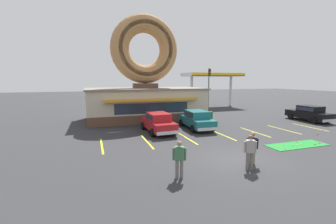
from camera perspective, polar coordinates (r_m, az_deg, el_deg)
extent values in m
plane|color=#2D2D30|center=(12.78, 17.21, -11.51)|extent=(160.00, 160.00, 0.00)
cube|color=brown|center=(24.59, -5.70, -0.72)|extent=(12.00, 6.00, 0.90)
cube|color=beige|center=(24.40, -5.76, 3.00)|extent=(12.00, 6.00, 2.30)
cube|color=slate|center=(24.32, -5.80, 5.88)|extent=(12.30, 6.30, 0.16)
cube|color=orange|center=(21.18, -3.76, 3.06)|extent=(9.00, 0.60, 0.20)
cube|color=#232D3D|center=(21.54, -3.94, 1.00)|extent=(7.20, 0.03, 1.00)
cube|color=brown|center=(24.31, -5.81, 6.66)|extent=(2.40, 1.80, 0.50)
torus|color=#B27F4C|center=(24.51, -5.94, 15.58)|extent=(7.10, 1.90, 7.10)
torus|color=#936038|center=(24.10, -5.71, 15.71)|extent=(6.25, 1.05, 6.24)
cube|color=#1E842D|center=(16.99, 29.94, -7.30)|extent=(4.18, 1.39, 0.03)
torus|color=#D17F47|center=(17.70, 29.88, -6.59)|extent=(0.13, 0.13, 0.04)
torus|color=#D8667F|center=(15.64, 27.61, -8.28)|extent=(0.13, 0.13, 0.04)
torus|color=#D17F47|center=(16.54, 29.06, -7.51)|extent=(0.13, 0.13, 0.04)
torus|color=brown|center=(17.67, 33.31, -6.88)|extent=(0.13, 0.13, 0.04)
torus|color=#E5C666|center=(15.95, 26.09, -7.87)|extent=(0.13, 0.13, 0.04)
torus|color=#E5C666|center=(16.83, 29.97, -7.32)|extent=(0.13, 0.13, 0.04)
torus|color=#D8667F|center=(18.28, 34.18, -6.48)|extent=(0.13, 0.13, 0.04)
torus|color=#E5C666|center=(17.17, 30.82, -7.09)|extent=(0.13, 0.13, 0.04)
sphere|color=white|center=(16.20, 27.47, -7.70)|extent=(0.04, 0.04, 0.04)
cylinder|color=silver|center=(18.39, 33.54, -5.52)|extent=(0.01, 0.01, 0.55)
cube|color=red|center=(18.39, 33.71, -4.82)|extent=(0.12, 0.01, 0.08)
cube|color=black|center=(27.42, 32.08, -0.57)|extent=(1.84, 4.43, 0.68)
cube|color=black|center=(27.25, 32.42, 0.72)|extent=(1.60, 2.13, 0.60)
cube|color=#232D3D|center=(27.24, 32.42, 0.76)|extent=(1.62, 2.04, 0.36)
cube|color=silver|center=(28.92, 28.70, -0.42)|extent=(1.67, 0.13, 0.24)
cube|color=silver|center=(26.09, 35.76, -1.78)|extent=(1.67, 0.13, 0.24)
cylinder|color=black|center=(27.71, 28.71, -0.96)|extent=(0.23, 0.64, 0.64)
cylinder|color=black|center=(29.00, 31.12, -0.77)|extent=(0.23, 0.64, 0.64)
cylinder|color=black|center=(25.93, 33.05, -1.84)|extent=(0.23, 0.64, 0.64)
cylinder|color=black|center=(27.31, 35.39, -1.59)|extent=(0.23, 0.64, 0.64)
cube|color=#196066|center=(19.72, 7.16, -2.32)|extent=(1.93, 4.47, 0.68)
cube|color=#196066|center=(19.48, 7.37, -0.55)|extent=(1.64, 2.16, 0.60)
cube|color=#232D3D|center=(19.48, 7.37, -0.49)|extent=(1.66, 2.08, 0.36)
cube|color=silver|center=(21.79, 4.81, -1.93)|extent=(1.67, 0.17, 0.24)
cube|color=silver|center=(17.79, 10.02, -4.32)|extent=(1.67, 0.17, 0.24)
cylinder|color=black|center=(20.71, 3.40, -2.73)|extent=(0.25, 0.65, 0.64)
cylinder|color=black|center=(21.36, 7.85, -2.46)|extent=(0.25, 0.65, 0.64)
cylinder|color=black|center=(18.22, 6.31, -4.27)|extent=(0.25, 0.65, 0.64)
cylinder|color=black|center=(18.95, 11.24, -3.89)|extent=(0.25, 0.65, 0.64)
cube|color=maroon|center=(18.28, -2.61, -3.09)|extent=(1.95, 4.47, 0.68)
cube|color=maroon|center=(18.02, -2.47, -1.19)|extent=(1.65, 2.17, 0.60)
cube|color=#232D3D|center=(18.02, -2.48, -1.12)|extent=(1.67, 2.08, 0.36)
cube|color=silver|center=(20.41, -4.61, -2.61)|extent=(1.67, 0.17, 0.24)
cube|color=silver|center=(16.28, -0.09, -5.35)|extent=(1.67, 0.17, 0.24)
cylinder|color=black|center=(19.38, -6.37, -3.52)|extent=(0.25, 0.65, 0.64)
cylinder|color=black|center=(19.89, -1.46, -3.17)|extent=(0.25, 0.65, 0.64)
cylinder|color=black|center=(16.82, -3.97, -5.28)|extent=(0.25, 0.65, 0.64)
cylinder|color=black|center=(17.41, 1.59, -4.81)|extent=(0.25, 0.65, 0.64)
cylinder|color=slate|center=(11.57, 20.47, -11.59)|extent=(0.15, 0.15, 0.82)
cylinder|color=slate|center=(11.52, 19.50, -11.63)|extent=(0.15, 0.15, 0.82)
cube|color=gray|center=(11.33, 20.16, -8.20)|extent=(0.44, 0.37, 0.60)
cylinder|color=gray|center=(11.41, 21.37, -8.31)|extent=(0.10, 0.10, 0.56)
cylinder|color=gray|center=(11.27, 18.92, -8.39)|extent=(0.10, 0.10, 0.56)
sphere|color=brown|center=(11.21, 20.27, -6.03)|extent=(0.22, 0.22, 0.22)
cylinder|color=slate|center=(10.00, 3.46, -14.27)|extent=(0.15, 0.15, 0.81)
cylinder|color=slate|center=(10.00, 2.28, -14.26)|extent=(0.15, 0.15, 0.81)
cube|color=#386B42|center=(9.75, 2.90, -10.45)|extent=(0.44, 0.36, 0.59)
cylinder|color=#386B42|center=(9.76, 4.39, -10.62)|extent=(0.10, 0.10, 0.55)
cylinder|color=#386B42|center=(9.77, 1.40, -10.60)|extent=(0.10, 0.10, 0.55)
sphere|color=#9E7051|center=(9.62, 2.92, -7.99)|extent=(0.22, 0.22, 0.22)
cylinder|color=#7F7056|center=(12.32, 20.90, -10.45)|extent=(0.15, 0.15, 0.80)
cylinder|color=#7F7056|center=(12.28, 19.98, -10.47)|extent=(0.15, 0.15, 0.80)
cube|color=black|center=(12.10, 20.60, -7.34)|extent=(0.45, 0.39, 0.59)
cylinder|color=black|center=(12.17, 21.76, -7.46)|extent=(0.10, 0.10, 0.54)
cylinder|color=black|center=(12.06, 19.43, -7.48)|extent=(0.10, 0.10, 0.54)
sphere|color=brown|center=(12.00, 20.71, -5.35)|extent=(0.22, 0.22, 0.22)
cylinder|color=#1E662D|center=(23.74, 10.63, -1.08)|extent=(0.56, 0.56, 0.95)
torus|color=#123D1B|center=(23.67, 10.66, 0.06)|extent=(0.57, 0.57, 0.05)
cylinder|color=#595B60|center=(31.58, 10.26, 5.61)|extent=(0.16, 0.16, 5.80)
cube|color=black|center=(31.41, 10.53, 9.88)|extent=(0.28, 0.24, 0.90)
sphere|color=red|center=(31.32, 10.65, 10.43)|extent=(0.18, 0.18, 0.18)
sphere|color=orange|center=(31.31, 10.64, 9.88)|extent=(0.18, 0.18, 0.18)
sphere|color=green|center=(31.30, 10.62, 9.34)|extent=(0.18, 0.18, 0.18)
cylinder|color=silver|center=(34.91, 6.00, 5.10)|extent=(0.40, 0.40, 4.80)
cylinder|color=silver|center=(38.35, 15.59, 5.12)|extent=(0.40, 0.40, 4.80)
cube|color=silver|center=(36.47, 11.13, 9.29)|extent=(9.00, 4.40, 0.50)
cube|color=yellow|center=(34.56, 12.98, 9.31)|extent=(9.00, 0.04, 0.44)
cube|color=red|center=(34.53, 12.99, 9.03)|extent=(9.00, 0.04, 0.12)
cube|color=yellow|center=(15.29, -16.46, -8.20)|extent=(0.12, 3.60, 0.01)
cube|color=yellow|center=(15.66, -5.34, -7.51)|extent=(0.12, 3.60, 0.01)
cube|color=yellow|center=(16.58, 4.87, -6.62)|extent=(0.12, 3.60, 0.01)
cube|color=yellow|center=(17.96, 13.72, -5.67)|extent=(0.12, 3.60, 0.01)
cube|color=yellow|center=(19.70, 21.14, -4.77)|extent=(0.12, 3.60, 0.01)
cube|color=yellow|center=(21.72, 27.26, -3.97)|extent=(0.12, 3.60, 0.01)
cube|color=yellow|center=(23.95, 32.28, -3.27)|extent=(0.12, 3.60, 0.01)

